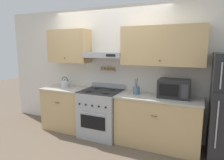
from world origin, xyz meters
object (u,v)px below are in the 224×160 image
Objects in this scene: tea_kettle at (65,83)px; microwave at (174,88)px; utensil_crock at (136,90)px; stove_range at (101,113)px.

microwave is at bearing 0.45° from tea_kettle.
microwave is 0.67m from utensil_crock.
tea_kettle reaches higher than stove_range.
stove_range is 3.44× the size of utensil_crock.
stove_range is at bearing -175.67° from microwave.
tea_kettle is at bearing 174.70° from stove_range.
tea_kettle is 0.47× the size of microwave.
microwave reaches higher than utensil_crock.
stove_range is at bearing -5.30° from tea_kettle.
utensil_crock reaches higher than stove_range.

